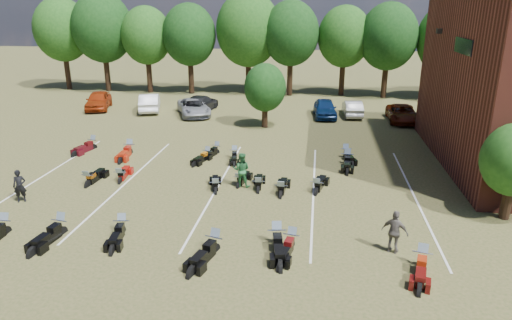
% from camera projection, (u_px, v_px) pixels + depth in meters
% --- Properties ---
extents(ground, '(160.00, 160.00, 0.00)m').
position_uv_depth(ground, '(268.00, 214.00, 20.85)').
color(ground, brown).
rests_on(ground, ground).
extents(car_0, '(3.13, 5.06, 1.61)m').
position_uv_depth(car_0, '(98.00, 100.00, 41.47)').
color(car_0, '#922C0D').
rests_on(car_0, ground).
extents(car_1, '(2.98, 5.03, 1.56)m').
position_uv_depth(car_1, '(150.00, 102.00, 40.74)').
color(car_1, silver).
rests_on(car_1, ground).
extents(car_2, '(4.21, 5.60, 1.41)m').
position_uv_depth(car_2, '(194.00, 107.00, 39.13)').
color(car_2, gray).
rests_on(car_2, ground).
extents(car_3, '(2.47, 5.24, 1.48)m').
position_uv_depth(car_3, '(201.00, 103.00, 40.50)').
color(car_3, black).
rests_on(car_3, ground).
extents(car_4, '(2.11, 4.56, 1.51)m').
position_uv_depth(car_4, '(325.00, 108.00, 38.54)').
color(car_4, navy).
rests_on(car_4, ground).
extents(car_5, '(1.64, 4.16, 1.35)m').
position_uv_depth(car_5, '(352.00, 108.00, 38.94)').
color(car_5, '#B1B1AC').
rests_on(car_5, ground).
extents(car_6, '(2.28, 4.86, 1.34)m').
position_uv_depth(car_6, '(403.00, 114.00, 37.02)').
color(car_6, '#4E1304').
rests_on(car_6, ground).
extents(car_7, '(2.36, 5.05, 1.42)m').
position_uv_depth(car_7, '(470.00, 113.00, 37.16)').
color(car_7, '#353439').
rests_on(car_7, ground).
extents(person_black, '(0.69, 0.59, 1.61)m').
position_uv_depth(person_black, '(20.00, 186.00, 21.90)').
color(person_black, black).
rests_on(person_black, ground).
extents(person_green, '(0.94, 0.75, 1.84)m').
position_uv_depth(person_green, '(242.00, 170.00, 23.71)').
color(person_green, '#266635').
rests_on(person_green, ground).
extents(person_grey, '(1.10, 0.81, 1.74)m').
position_uv_depth(person_grey, '(395.00, 232.00, 17.35)').
color(person_grey, '#5E5750').
rests_on(person_grey, ground).
extents(motorcycle_0, '(0.80, 2.30, 1.27)m').
position_uv_depth(motorcycle_0, '(6.00, 234.00, 19.03)').
color(motorcycle_0, black).
rests_on(motorcycle_0, ground).
extents(motorcycle_1, '(1.01, 2.45, 1.33)m').
position_uv_depth(motorcycle_1, '(62.00, 234.00, 18.99)').
color(motorcycle_1, black).
rests_on(motorcycle_1, ground).
extents(motorcycle_2, '(1.04, 2.27, 1.22)m').
position_uv_depth(motorcycle_2, '(123.00, 233.00, 19.06)').
color(motorcycle_2, black).
rests_on(motorcycle_2, ground).
extents(motorcycle_3, '(1.16, 2.53, 1.36)m').
position_uv_depth(motorcycle_3, '(277.00, 245.00, 18.15)').
color(motorcycle_3, black).
rests_on(motorcycle_3, ground).
extents(motorcycle_4, '(1.36, 2.50, 1.33)m').
position_uv_depth(motorcycle_4, '(215.00, 252.00, 17.63)').
color(motorcycle_4, black).
rests_on(motorcycle_4, ground).
extents(motorcycle_5, '(1.11, 2.27, 1.21)m').
position_uv_depth(motorcycle_5, '(291.00, 248.00, 17.91)').
color(motorcycle_5, black).
rests_on(motorcycle_5, ground).
extents(motorcycle_6, '(1.23, 2.38, 1.27)m').
position_uv_depth(motorcycle_6, '(421.00, 267.00, 16.60)').
color(motorcycle_6, '#4C0C0A').
rests_on(motorcycle_6, ground).
extents(motorcycle_7, '(0.96, 2.22, 1.20)m').
position_uv_depth(motorcycle_7, '(121.00, 182.00, 24.53)').
color(motorcycle_7, maroon).
rests_on(motorcycle_7, ground).
extents(motorcycle_8, '(0.86, 2.30, 1.26)m').
position_uv_depth(motorcycle_8, '(89.00, 186.00, 24.02)').
color(motorcycle_8, black).
rests_on(motorcycle_8, ground).
extents(motorcycle_9, '(1.12, 2.17, 1.15)m').
position_uv_depth(motorcycle_9, '(216.00, 193.00, 23.19)').
color(motorcycle_9, black).
rests_on(motorcycle_9, ground).
extents(motorcycle_10, '(0.82, 2.14, 1.17)m').
position_uv_depth(motorcycle_10, '(258.00, 192.00, 23.30)').
color(motorcycle_10, black).
rests_on(motorcycle_10, ground).
extents(motorcycle_11, '(0.99, 2.07, 1.11)m').
position_uv_depth(motorcycle_11, '(239.00, 187.00, 23.93)').
color(motorcycle_11, black).
rests_on(motorcycle_11, ground).
extents(motorcycle_12, '(0.80, 2.23, 1.23)m').
position_uv_depth(motorcycle_12, '(281.00, 197.00, 22.70)').
color(motorcycle_12, black).
rests_on(motorcycle_12, ground).
extents(motorcycle_13, '(1.19, 2.34, 1.25)m').
position_uv_depth(motorcycle_13, '(316.00, 194.00, 23.06)').
color(motorcycle_13, black).
rests_on(motorcycle_13, ground).
extents(motorcycle_14, '(1.27, 2.42, 1.29)m').
position_uv_depth(motorcycle_14, '(93.00, 149.00, 30.22)').
color(motorcycle_14, '#3F0911').
rests_on(motorcycle_14, ground).
extents(motorcycle_15, '(0.93, 2.47, 1.35)m').
position_uv_depth(motorcycle_15, '(130.00, 154.00, 29.16)').
color(motorcycle_15, '#A01D0B').
rests_on(motorcycle_15, ground).
extents(motorcycle_16, '(1.18, 2.09, 1.11)m').
position_uv_depth(motorcycle_16, '(217.00, 154.00, 29.24)').
color(motorcycle_16, black).
rests_on(motorcycle_16, ground).
extents(motorcycle_17, '(1.21, 2.11, 1.12)m').
position_uv_depth(motorcycle_17, '(207.00, 159.00, 28.21)').
color(motorcycle_17, black).
rests_on(motorcycle_17, ground).
extents(motorcycle_18, '(0.97, 2.10, 1.13)m').
position_uv_depth(motorcycle_18, '(235.00, 158.00, 28.34)').
color(motorcycle_18, black).
rests_on(motorcycle_18, ground).
extents(motorcycle_19, '(0.86, 2.40, 1.32)m').
position_uv_depth(motorcycle_19, '(347.00, 164.00, 27.31)').
color(motorcycle_19, black).
rests_on(motorcycle_19, ground).
extents(motorcycle_20, '(1.10, 2.29, 1.22)m').
position_uv_depth(motorcycle_20, '(345.00, 158.00, 28.45)').
color(motorcycle_20, black).
rests_on(motorcycle_20, ground).
extents(tree_line, '(56.00, 6.00, 9.79)m').
position_uv_depth(tree_line, '(291.00, 33.00, 46.12)').
color(tree_line, black).
rests_on(tree_line, ground).
extents(young_tree_midfield, '(3.20, 3.20, 4.70)m').
position_uv_depth(young_tree_midfield, '(265.00, 88.00, 34.63)').
color(young_tree_midfield, black).
rests_on(young_tree_midfield, ground).
extents(parking_lines, '(20.10, 14.00, 0.01)m').
position_uv_depth(parking_lines, '(218.00, 186.00, 24.04)').
color(parking_lines, silver).
rests_on(parking_lines, ground).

